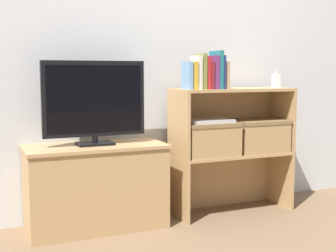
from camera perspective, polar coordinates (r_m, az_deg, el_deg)
name	(u,v)px	position (r m, az deg, el deg)	size (l,w,h in m)	color
ground_plane	(178,227)	(3.00, 1.24, -12.17)	(16.00, 16.00, 0.00)	brown
wall_back	(153,37)	(3.23, -1.82, 10.77)	(10.00, 0.05, 2.40)	silver
tv_stand	(96,186)	(2.95, -8.79, -7.29)	(0.86, 0.40, 0.52)	tan
tv	(94,101)	(2.87, -8.97, 3.07)	(0.63, 0.14, 0.51)	black
bookshelf_lower_tier	(227,172)	(3.33, 7.22, -5.57)	(0.83, 0.32, 0.41)	tan
bookshelf_upper_tier	(228,111)	(3.27, 7.32, 1.80)	(0.83, 0.32, 0.44)	tan
book_skyblue	(187,76)	(2.98, 2.34, 6.17)	(0.03, 0.13, 0.18)	#709ECC
book_mustard	(192,76)	(2.99, 2.91, 6.16)	(0.03, 0.14, 0.18)	gold
book_ivory	(196,73)	(3.01, 3.47, 6.52)	(0.03, 0.12, 0.21)	silver
book_olive	(201,72)	(3.02, 4.03, 6.64)	(0.02, 0.14, 0.23)	olive
book_crimson	(205,73)	(3.04, 4.49, 6.46)	(0.02, 0.14, 0.21)	#B22328
book_maroon	(208,76)	(3.05, 4.88, 6.15)	(0.02, 0.15, 0.18)	maroon
book_plum	(212,72)	(3.06, 5.40, 6.52)	(0.03, 0.15, 0.21)	#6B2D66
book_teal	(216,70)	(3.08, 5.89, 6.81)	(0.02, 0.16, 0.25)	#1E7075
book_navy	(219,72)	(3.09, 6.28, 6.53)	(0.02, 0.15, 0.22)	navy
book_tan	(223,75)	(3.10, 6.70, 6.17)	(0.02, 0.16, 0.18)	tan
baby_monitor	(276,81)	(3.40, 13.04, 5.40)	(0.05, 0.03, 0.13)	white
storage_basket_left	(208,137)	(3.13, 4.86, -1.35)	(0.37, 0.29, 0.22)	tan
storage_basket_right	(257,134)	(3.33, 10.85, -0.96)	(0.37, 0.29, 0.22)	tan
laptop	(208,121)	(3.11, 4.88, 0.66)	(0.31, 0.21, 0.02)	#BCBCC1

